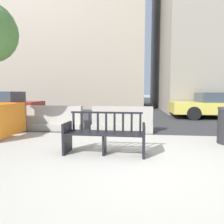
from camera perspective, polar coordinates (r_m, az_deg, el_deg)
ground_plane at (r=3.69m, az=7.59°, el=-15.11°), size 200.00×200.00×0.00m
street_asphalt at (r=12.22m, az=6.61°, el=-0.53°), size 120.00×12.00×0.01m
street_bench at (r=4.26m, az=-2.14°, el=-6.67°), size 1.70×0.57×0.88m
jersey_barrier_centre at (r=6.68m, az=2.93°, el=-2.69°), size 2.03×0.76×0.84m
jersey_barrier_left at (r=7.27m, az=-16.22°, el=-2.23°), size 2.00×0.69×0.84m
car_taxi_near at (r=11.40m, az=28.74°, el=1.72°), size 4.81×2.01×1.30m
car_sedan_mid at (r=12.48m, az=-29.34°, el=1.95°), size 4.51×2.10×1.35m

